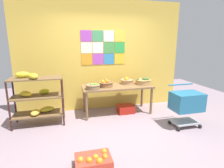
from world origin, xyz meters
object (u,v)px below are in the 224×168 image
at_px(fruit_basket_back_left, 106,83).
at_px(fruit_basket_right, 127,81).
at_px(display_table, 117,89).
at_px(fruit_basket_back_right, 143,81).
at_px(fruit_basket_left, 93,86).
at_px(orange_crate_foreground, 94,162).
at_px(shopping_cart, 186,103).
at_px(banana_shelf_unit, 36,96).
at_px(produce_crate_under_table, 126,109).

height_order(fruit_basket_back_left, fruit_basket_right, fruit_basket_back_left).
bearing_deg(fruit_basket_right, display_table, -151.41).
bearing_deg(fruit_basket_back_right, fruit_basket_left, -171.90).
bearing_deg(orange_crate_foreground, shopping_cart, 21.62).
relative_size(banana_shelf_unit, shopping_cart, 1.33).
distance_m(banana_shelf_unit, shopping_cart, 3.17).
height_order(produce_crate_under_table, orange_crate_foreground, orange_crate_foreground).
xyz_separation_m(produce_crate_under_table, shopping_cart, (0.98, -1.04, 0.43)).
bearing_deg(banana_shelf_unit, orange_crate_foreground, -60.79).
bearing_deg(orange_crate_foreground, fruit_basket_left, 81.44).
bearing_deg(fruit_basket_left, display_table, 15.16).
height_order(orange_crate_foreground, shopping_cart, shopping_cart).
xyz_separation_m(fruit_basket_back_left, shopping_cart, (1.50, -1.07, -0.26)).
xyz_separation_m(banana_shelf_unit, shopping_cart, (3.04, -0.88, -0.12)).
relative_size(fruit_basket_right, produce_crate_under_table, 0.84).
distance_m(display_table, fruit_basket_back_left, 0.34).
relative_size(display_table, fruit_basket_back_right, 4.37).
bearing_deg(fruit_basket_left, fruit_basket_back_left, 25.39).
bearing_deg(shopping_cart, display_table, 140.75).
relative_size(fruit_basket_back_left, orange_crate_foreground, 0.73).
height_order(banana_shelf_unit, produce_crate_under_table, banana_shelf_unit).
xyz_separation_m(produce_crate_under_table, orange_crate_foreground, (-1.11, -1.87, -0.00)).
relative_size(fruit_basket_left, fruit_basket_right, 1.01).
bearing_deg(display_table, shopping_cart, -42.29).
distance_m(fruit_basket_back_right, shopping_cart, 1.24).
bearing_deg(orange_crate_foreground, fruit_basket_back_left, 72.69).
distance_m(fruit_basket_left, shopping_cart, 2.06).
relative_size(fruit_basket_back_left, fruit_basket_right, 1.09).
xyz_separation_m(display_table, orange_crate_foreground, (-0.89, -1.92, -0.53)).
height_order(banana_shelf_unit, orange_crate_foreground, banana_shelf_unit).
height_order(fruit_basket_right, shopping_cart, same).
bearing_deg(produce_crate_under_table, display_table, 166.87).
bearing_deg(banana_shelf_unit, produce_crate_under_table, 4.27).
xyz_separation_m(display_table, fruit_basket_left, (-0.63, -0.17, 0.14)).
bearing_deg(orange_crate_foreground, display_table, 65.02).
height_order(display_table, fruit_basket_left, fruit_basket_left).
relative_size(display_table, produce_crate_under_table, 4.24).
bearing_deg(shopping_cart, fruit_basket_left, 156.36).
relative_size(fruit_basket_back_left, produce_crate_under_table, 0.92).
bearing_deg(shopping_cart, fruit_basket_right, 128.26).
relative_size(banana_shelf_unit, fruit_basket_back_left, 3.13).
xyz_separation_m(orange_crate_foreground, shopping_cart, (2.09, 0.83, 0.43)).
height_order(fruit_basket_back_left, shopping_cart, fruit_basket_back_left).
height_order(banana_shelf_unit, display_table, banana_shelf_unit).
bearing_deg(fruit_basket_back_left, banana_shelf_unit, -173.01).
xyz_separation_m(fruit_basket_back_left, fruit_basket_back_right, (1.00, 0.03, -0.01)).
xyz_separation_m(banana_shelf_unit, fruit_basket_back_left, (1.55, 0.19, 0.14)).
height_order(fruit_basket_right, fruit_basket_back_right, fruit_basket_back_right).
relative_size(produce_crate_under_table, shopping_cart, 0.46).
bearing_deg(display_table, fruit_basket_back_left, -177.30).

